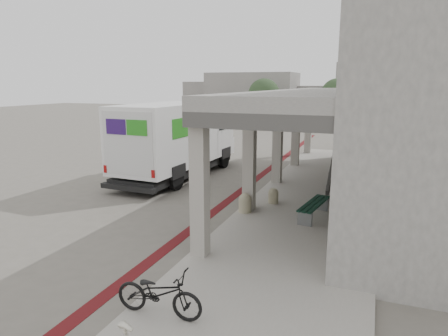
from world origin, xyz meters
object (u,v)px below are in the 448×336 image
at_px(fedex_truck, 178,138).
at_px(utility_cabinet, 344,185).
at_px(bench, 314,207).
at_px(bicycle_black, 159,293).

distance_m(fedex_truck, utility_cabinet, 7.82).
bearing_deg(fedex_truck, utility_cabinet, -8.91).
bearing_deg(bench, utility_cabinet, 83.36).
bearing_deg(fedex_truck, bicycle_black, -61.65).
height_order(fedex_truck, bench, fedex_truck).
relative_size(utility_cabinet, bicycle_black, 0.63).
bearing_deg(bench, bicycle_black, -96.30).
distance_m(fedex_truck, bicycle_black, 11.79).
xyz_separation_m(bench, bicycle_black, (-1.81, -6.56, 0.10)).
bearing_deg(bicycle_black, bench, -17.79).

